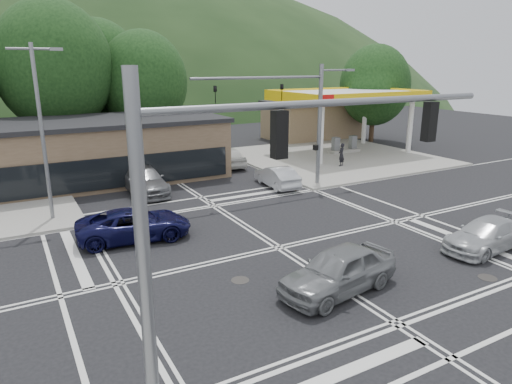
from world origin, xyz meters
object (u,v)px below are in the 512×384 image
car_queue_a (277,176)px  pedestrian (341,155)px  car_blue_west (134,224)px  car_grey_center (338,270)px  car_silver_east (486,235)px  car_northbound (144,180)px  car_queue_b (227,157)px

car_queue_a → pedestrian: pedestrian is taller
car_blue_west → car_grey_center: size_ratio=1.08×
car_grey_center → car_silver_east: size_ratio=1.04×
pedestrian → car_northbound: bearing=-27.7°
car_grey_center → car_queue_b: size_ratio=1.03×
car_grey_center → car_queue_b: 21.65m
car_blue_west → car_northbound: 8.21m
car_silver_east → pedestrian: pedestrian is taller
car_blue_west → car_grey_center: (5.11, -8.72, 0.10)m
car_blue_west → car_queue_b: 16.20m
car_blue_west → car_queue_a: size_ratio=1.23×
car_queue_a → car_northbound: car_northbound is taller
car_queue_a → pedestrian: (7.50, 2.44, 0.35)m
car_northbound → car_grey_center: bearing=-79.2°
car_blue_west → car_queue_b: car_queue_b is taller
car_queue_a → car_queue_b: size_ratio=0.90×
car_silver_east → pedestrian: bearing=158.3°
car_queue_b → car_northbound: bearing=32.8°
car_grey_center → car_queue_b: car_grey_center is taller
car_queue_a → car_northbound: 8.71m
car_blue_west → car_northbound: bearing=-11.5°
car_queue_a → car_blue_west: bearing=28.9°
car_silver_east → car_queue_b: bearing=-177.1°
car_queue_a → car_northbound: size_ratio=0.76×
car_silver_east → car_northbound: size_ratio=0.83×
car_blue_west → car_queue_b: (10.66, 12.20, 0.08)m
car_silver_east → car_queue_b: 21.20m
pedestrian → car_blue_west: bearing=-4.4°
car_blue_west → car_grey_center: 10.11m
car_blue_west → car_queue_b: size_ratio=1.11×
car_queue_b → car_grey_center: bearing=78.9°
car_queue_a → pedestrian: bearing=-157.3°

